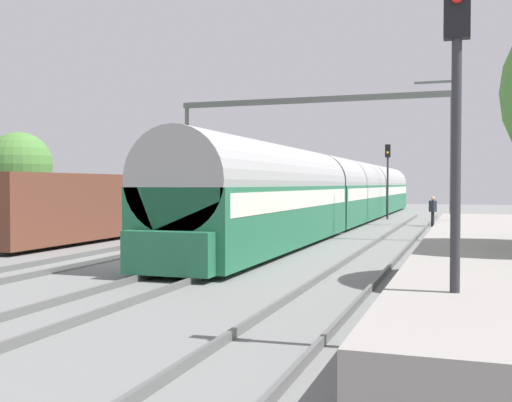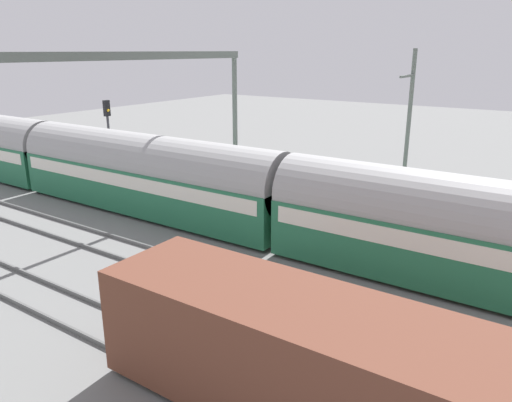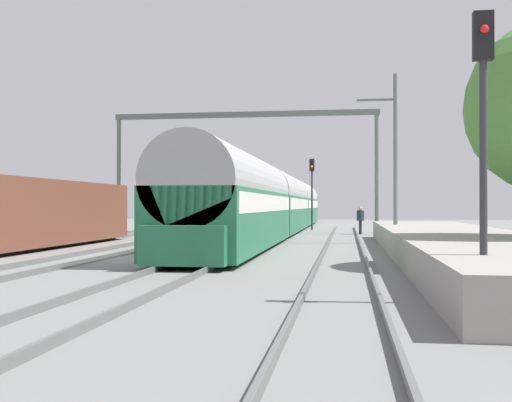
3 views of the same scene
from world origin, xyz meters
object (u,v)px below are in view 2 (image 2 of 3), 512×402
at_px(freight_car, 375,388).
at_px(catenary_gantry, 119,98).
at_px(passenger_train, 147,174).
at_px(railway_signal_far, 109,133).
at_px(person_crossing, 236,175).

relative_size(freight_car, catenary_gantry, 0.75).
bearing_deg(catenary_gantry, freight_car, -114.21).
relative_size(passenger_train, railway_signal_far, 9.48).
bearing_deg(freight_car, passenger_train, 60.58).
distance_m(passenger_train, freight_car, 17.54).
distance_m(freight_car, catenary_gantry, 16.37).
height_order(person_crossing, railway_signal_far, railway_signal_far).
height_order(passenger_train, catenary_gantry, catenary_gantry).
height_order(freight_car, person_crossing, freight_car).
distance_m(passenger_train, person_crossing, 5.60).
xyz_separation_m(freight_car, catenary_gantry, (6.46, 14.36, 4.48)).
height_order(railway_signal_far, catenary_gantry, catenary_gantry).
xyz_separation_m(passenger_train, catenary_gantry, (-2.15, -0.90, 3.98)).
xyz_separation_m(person_crossing, railway_signal_far, (-3.35, 6.63, 2.28)).
bearing_deg(railway_signal_far, passenger_train, -111.13).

